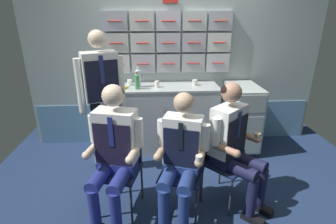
# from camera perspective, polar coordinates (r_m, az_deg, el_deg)

# --- Properties ---
(ground) EXTENTS (4.80, 4.80, 0.04)m
(ground) POSITION_cam_1_polar(r_m,az_deg,el_deg) (3.06, 3.87, -17.83)
(ground) COLOR navy
(galley_bulkhead) EXTENTS (4.20, 0.14, 2.15)m
(galley_bulkhead) POSITION_cam_1_polar(r_m,az_deg,el_deg) (3.83, 1.45, 8.89)
(galley_bulkhead) COLOR #A0AFAD
(galley_bulkhead) RESTS_ON ground
(galley_counter) EXTENTS (1.58, 0.53, 0.95)m
(galley_counter) POSITION_cam_1_polar(r_m,az_deg,el_deg) (3.73, -1.50, -1.34)
(galley_counter) COLOR #B6BDBD
(galley_counter) RESTS_ON ground
(service_trolley) EXTENTS (0.40, 0.65, 0.95)m
(service_trolley) POSITION_cam_1_polar(r_m,az_deg,el_deg) (3.85, 15.92, -0.93)
(service_trolley) COLOR black
(service_trolley) RESTS_ON ground
(folding_chair_left) EXTENTS (0.49, 0.49, 0.85)m
(folding_chair_left) POSITION_cam_1_polar(r_m,az_deg,el_deg) (2.69, -10.26, -10.12)
(folding_chair_left) COLOR #2D2D33
(folding_chair_left) RESTS_ON ground
(crew_member_left) EXTENTS (0.54, 0.70, 1.32)m
(crew_member_left) POSITION_cam_1_polar(r_m,az_deg,el_deg) (2.46, -11.83, -7.82)
(crew_member_left) COLOR black
(crew_member_left) RESTS_ON ground
(folding_chair_right) EXTENTS (0.51, 0.51, 0.85)m
(folding_chair_right) POSITION_cam_1_polar(r_m,az_deg,el_deg) (2.62, 3.52, -10.70)
(folding_chair_right) COLOR #2D2D33
(folding_chair_right) RESTS_ON ground
(crew_member_right) EXTENTS (0.52, 0.66, 1.25)m
(crew_member_right) POSITION_cam_1_polar(r_m,az_deg,el_deg) (2.39, 2.83, -9.34)
(crew_member_right) COLOR black
(crew_member_right) RESTS_ON ground
(folding_chair_near_trolley) EXTENTS (0.56, 0.56, 0.85)m
(folding_chair_near_trolley) POSITION_cam_1_polar(r_m,az_deg,el_deg) (2.80, 11.23, -8.78)
(folding_chair_near_trolley) COLOR #2D2D33
(folding_chair_near_trolley) RESTS_ON ground
(crew_member_near_trolley) EXTENTS (0.66, 0.68, 1.30)m
(crew_member_near_trolley) POSITION_cam_1_polar(r_m,az_deg,el_deg) (2.64, 14.40, -6.20)
(crew_member_near_trolley) COLOR black
(crew_member_near_trolley) RESTS_ON ground
(crew_member_standing) EXTENTS (0.51, 0.37, 1.73)m
(crew_member_standing) POSITION_cam_1_polar(r_m,az_deg,el_deg) (3.09, -14.33, 4.28)
(crew_member_standing) COLOR black
(crew_member_standing) RESTS_ON ground
(sparkling_bottle_green) EXTENTS (0.07, 0.07, 0.27)m
(sparkling_bottle_green) POSITION_cam_1_polar(r_m,az_deg,el_deg) (3.54, -6.58, 7.49)
(sparkling_bottle_green) COLOR silver
(sparkling_bottle_green) RESTS_ON galley_counter
(water_bottle_blue_cap) EXTENTS (0.06, 0.06, 0.23)m
(water_bottle_blue_cap) POSITION_cam_1_polar(r_m,az_deg,el_deg) (3.44, -6.85, 6.74)
(water_bottle_blue_cap) COLOR #49975B
(water_bottle_blue_cap) RESTS_ON galley_counter
(coffee_cup_spare) EXTENTS (0.07, 0.07, 0.08)m
(coffee_cup_spare) POSITION_cam_1_polar(r_m,az_deg,el_deg) (3.63, 5.91, 6.49)
(coffee_cup_spare) COLOR silver
(coffee_cup_spare) RESTS_ON galley_counter
(espresso_cup_small) EXTENTS (0.06, 0.06, 0.09)m
(espresso_cup_small) POSITION_cam_1_polar(r_m,az_deg,el_deg) (3.52, -2.46, 6.16)
(espresso_cup_small) COLOR white
(espresso_cup_small) RESTS_ON galley_counter
(paper_cup_tan) EXTENTS (0.07, 0.07, 0.07)m
(paper_cup_tan) POSITION_cam_1_polar(r_m,az_deg,el_deg) (3.66, -8.41, 6.47)
(paper_cup_tan) COLOR white
(paper_cup_tan) RESTS_ON galley_counter
(snack_banana) EXTENTS (0.17, 0.10, 0.04)m
(snack_banana) POSITION_cam_1_polar(r_m,az_deg,el_deg) (3.48, -9.85, 5.28)
(snack_banana) COLOR yellow
(snack_banana) RESTS_ON galley_counter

